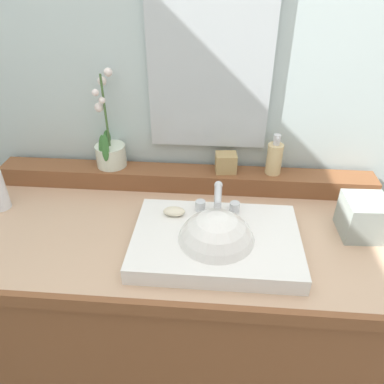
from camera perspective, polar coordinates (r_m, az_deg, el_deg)
The scene contains 11 objects.
floor at distance 1.92m, azimuth -1.65°, elevation -26.90°, with size 3.09×3.81×0.10m, color #B9B69C.
wall_back at distance 1.42m, azimuth -0.63°, elevation 18.31°, with size 3.09×0.20×2.49m, color silver.
vanity_cabinet at distance 1.52m, azimuth -1.96°, elevation -17.99°, with size 1.49×0.64×0.85m.
back_ledge at distance 1.41m, azimuth -1.18°, elevation 2.11°, with size 1.40×0.10×0.07m, color brown.
sink_basin at distance 1.13m, azimuth 3.68°, elevation -8.07°, with size 0.50×0.34×0.27m.
soap_bar at distance 1.19m, azimuth -2.74°, elevation -2.89°, with size 0.07×0.04×0.02m, color beige.
potted_plant at distance 1.42m, azimuth -12.52°, elevation 6.57°, with size 0.11×0.12×0.36m.
soap_dispenser at distance 1.37m, azimuth 12.56°, elevation 5.16°, with size 0.06×0.06×0.15m.
trinket_box at distance 1.37m, azimuth 5.24°, elevation 4.51°, with size 0.08×0.06×0.07m, color tan.
tissue_box at distance 1.28m, azimuth 24.86°, elevation -3.52°, with size 0.13×0.13×0.13m, color #96A39C.
mirror at distance 1.29m, azimuth 2.74°, elevation 19.34°, with size 0.42×0.02×0.60m, color silver.
Camera 1 is at (0.13, -0.94, 1.62)m, focal length 34.67 mm.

